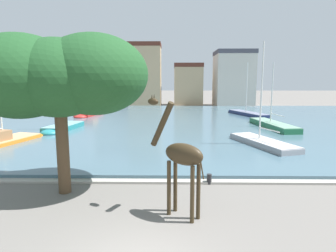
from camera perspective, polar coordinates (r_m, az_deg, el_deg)
harbor_water at (r=35.61m, az=-0.69°, el=0.96°), size 77.56×42.34×0.29m
quay_edge_coping at (r=14.73m, az=-2.97°, el=-10.81°), size 77.56×0.50×0.12m
giraffe_statue at (r=10.65m, az=2.50°, el=-5.89°), size 2.25×1.89×4.51m
sailboat_orange at (r=25.54m, az=-29.69°, el=-2.63°), size 4.02×8.24×6.88m
sailboat_navy at (r=42.57m, az=14.84°, el=2.31°), size 4.28×9.08×7.54m
sailboat_teal at (r=30.01m, az=-20.23°, el=-0.50°), size 2.56×6.14×8.03m
sailboat_green at (r=32.35m, az=19.25°, el=0.19°), size 2.77×9.45×6.91m
sailboat_red at (r=41.77m, az=-15.39°, el=2.44°), size 2.72×6.61×7.21m
sailboat_grey at (r=23.23m, az=17.19°, el=-3.05°), size 4.01×7.52×7.84m
shade_tree at (r=13.51m, az=-20.66°, el=9.06°), size 7.69×5.38×7.08m
mooring_bollard at (r=14.61m, az=8.09°, el=-10.27°), size 0.24×0.24×0.50m
townhouse_wide_warehouse at (r=63.59m, az=-10.32°, el=9.01°), size 8.03×7.02×10.75m
townhouse_end_terrace at (r=59.25m, az=-4.51°, el=9.96°), size 6.43×5.47×12.42m
townhouse_narrow_midrow at (r=60.97m, az=3.96°, el=8.12°), size 5.80×6.51×8.56m
townhouse_tall_gabled at (r=60.46m, az=12.68°, el=9.06°), size 7.44×7.69×10.96m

